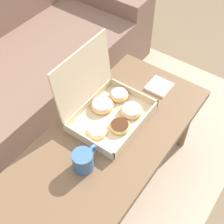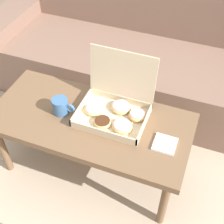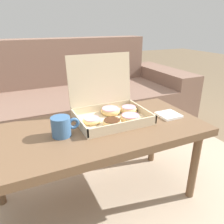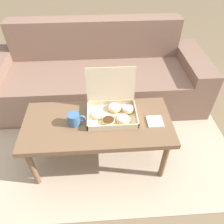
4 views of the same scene
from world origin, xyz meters
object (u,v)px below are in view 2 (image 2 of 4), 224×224
at_px(couch, 136,58).
at_px(pastry_box, 117,108).
at_px(coffee_mug, 61,106).
at_px(coffee_table, 90,125).

height_order(couch, pastry_box, couch).
height_order(couch, coffee_mug, couch).
distance_m(couch, coffee_table, 0.88).
bearing_deg(coffee_table, pastry_box, 33.44).
bearing_deg(coffee_table, couch, 90.00).
bearing_deg(couch, coffee_table, -90.00).
xyz_separation_m(pastry_box, coffee_mug, (-0.29, -0.09, -0.01)).
height_order(pastry_box, coffee_mug, pastry_box).
relative_size(couch, pastry_box, 6.13).
xyz_separation_m(couch, coffee_table, (0.00, -0.87, 0.13)).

